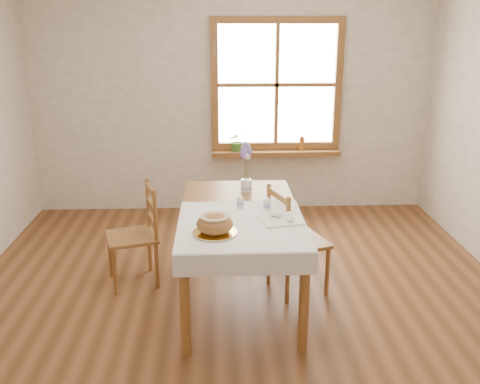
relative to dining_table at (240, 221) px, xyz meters
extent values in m
plane|color=brown|center=(0.00, -0.30, -0.66)|extent=(5.00, 5.00, 0.00)
cube|color=white|center=(0.00, 2.20, 0.64)|extent=(4.50, 0.10, 2.60)
cube|color=olive|center=(0.50, 2.16, 1.48)|extent=(1.46, 0.08, 0.08)
cube|color=olive|center=(0.50, 2.16, 0.10)|extent=(1.46, 0.08, 0.08)
cube|color=olive|center=(-0.19, 2.16, 0.79)|extent=(0.08, 0.08, 1.30)
cube|color=olive|center=(1.19, 2.16, 0.79)|extent=(0.08, 0.08, 1.30)
cube|color=olive|center=(0.50, 2.16, 0.79)|extent=(0.04, 0.06, 1.30)
cube|color=olive|center=(0.50, 2.16, 0.79)|extent=(1.30, 0.06, 0.04)
cube|color=white|center=(0.50, 2.19, 0.79)|extent=(1.30, 0.01, 1.30)
cube|color=olive|center=(0.50, 2.10, 0.03)|extent=(1.46, 0.20, 0.05)
cube|color=olive|center=(0.00, 0.00, 0.06)|extent=(0.90, 1.60, 0.05)
cylinder|color=olive|center=(-0.39, -0.74, -0.31)|extent=(0.07, 0.07, 0.70)
cylinder|color=olive|center=(0.39, -0.74, -0.31)|extent=(0.07, 0.07, 0.70)
cylinder|color=olive|center=(-0.39, 0.74, -0.31)|extent=(0.07, 0.07, 0.70)
cylinder|color=olive|center=(0.39, 0.74, -0.31)|extent=(0.07, 0.07, 0.70)
cube|color=white|center=(0.00, -0.30, 0.09)|extent=(0.91, 0.99, 0.01)
cylinder|color=silver|center=(-0.19, -0.48, 0.10)|extent=(0.36, 0.36, 0.02)
ellipsoid|color=#AE6F3E|center=(-0.19, -0.48, 0.18)|extent=(0.25, 0.25, 0.14)
cube|color=white|center=(0.28, -0.26, 0.10)|extent=(0.32, 0.29, 0.01)
cylinder|color=silver|center=(0.00, 0.02, 0.15)|extent=(0.06, 0.06, 0.10)
cylinder|color=silver|center=(0.20, -0.03, 0.15)|extent=(0.07, 0.07, 0.10)
cylinder|color=silver|center=(0.07, 0.46, 0.14)|extent=(0.10, 0.10, 0.10)
imported|color=#417D32|center=(0.06, 2.10, 0.14)|extent=(0.24, 0.26, 0.18)
cylinder|color=#B06220|center=(0.80, 2.10, 0.13)|extent=(0.07, 0.07, 0.17)
camera|label=1|loc=(-0.16, -3.84, 1.47)|focal=40.00mm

